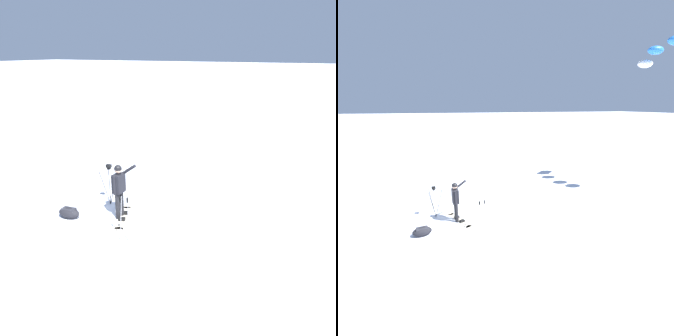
% 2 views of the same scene
% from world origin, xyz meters
% --- Properties ---
extents(ground_plane, '(300.00, 300.00, 0.00)m').
position_xyz_m(ground_plane, '(0.00, 0.00, 0.00)').
color(ground_plane, white).
extents(snowboarder, '(0.49, 0.64, 1.72)m').
position_xyz_m(snowboarder, '(0.12, -0.45, 1.03)').
color(snowboarder, black).
rests_on(snowboarder, ground_plane).
extents(snowboard, '(1.67, 0.91, 0.10)m').
position_xyz_m(snowboard, '(0.12, -0.34, 0.02)').
color(snowboard, beige).
rests_on(snowboard, ground_plane).
extents(gear_bag_large, '(0.46, 0.74, 0.34)m').
position_xyz_m(gear_bag_large, '(0.90, -1.80, 0.18)').
color(gear_bag_large, black).
rests_on(gear_bag_large, ground_plane).
extents(camera_tripod, '(0.56, 0.59, 1.40)m').
position_xyz_m(camera_tripod, '(-0.53, -1.30, 1.00)').
color(camera_tripod, '#262628').
rests_on(camera_tripod, ground_plane).
extents(ski_poles, '(0.28, 0.29, 1.22)m').
position_xyz_m(ski_poles, '(1.17, 0.45, 0.81)').
color(ski_poles, gray).
rests_on(ski_poles, ground_plane).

